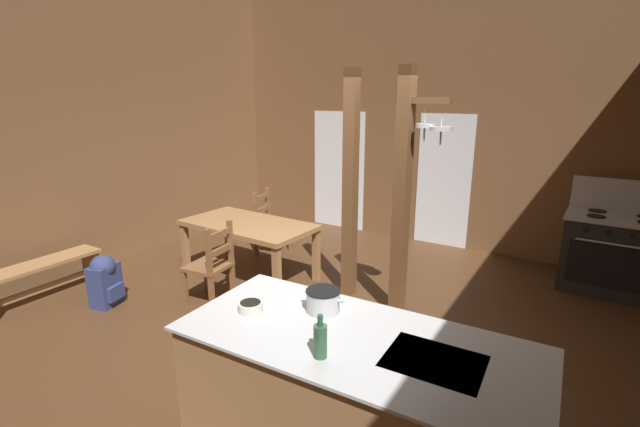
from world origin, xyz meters
TOP-DOWN VIEW (x-y plane):
  - ground_plane at (0.00, 0.00)m, footprint 7.64×7.69m
  - wall_back at (0.00, 3.52)m, footprint 7.64×0.14m
  - wall_left at (-3.49, 0.00)m, footprint 0.14×7.69m
  - glazed_door_back_left at (-1.54, 3.44)m, footprint 1.00×0.01m
  - glazed_panel_back_right at (0.34, 3.44)m, footprint 0.84×0.01m
  - kitchen_island at (1.24, -1.17)m, footprint 2.20×1.05m
  - stove_range at (2.65, 2.87)m, footprint 1.16×0.85m
  - support_post_with_pot_rack at (0.69, 0.92)m, footprint 0.56×0.23m
  - support_post_center at (-0.02, 1.07)m, footprint 0.14×0.14m
  - dining_table at (-1.36, 0.82)m, footprint 1.73×0.96m
  - ladderback_chair_near_window at (-1.72, 1.71)m, footprint 0.51×0.51m
  - ladderback_chair_by_post at (-1.22, 0.02)m, footprint 0.49×0.49m
  - bench_along_left_wall at (-2.99, -0.96)m, footprint 0.39×1.32m
  - backpack at (-2.20, -0.67)m, footprint 0.36×0.37m
  - stockpot_on_counter at (0.90, -1.00)m, footprint 0.30×0.23m
  - mixing_bowl_on_counter at (0.49, -1.25)m, footprint 0.17×0.17m
  - bottle_tall_on_counter at (1.17, -1.45)m, footprint 0.08×0.08m

SIDE VIEW (x-z plane):
  - ground_plane at x=0.00m, z-range -0.10..0.00m
  - bench_along_left_wall at x=-2.99m, z-range 0.08..0.52m
  - backpack at x=-2.20m, z-range 0.02..0.61m
  - ladderback_chair_near_window at x=-1.72m, z-range -0.02..0.93m
  - ladderback_chair_by_post at x=-1.22m, z-range -0.02..0.93m
  - kitchen_island at x=1.24m, z-range 0.00..0.93m
  - stove_range at x=2.65m, z-range -0.18..1.14m
  - dining_table at x=-1.36m, z-range 0.28..1.02m
  - mixing_bowl_on_counter at x=0.49m, z-range 0.93..0.99m
  - stockpot_on_counter at x=0.90m, z-range 0.93..1.08m
  - glazed_door_back_left at x=-1.54m, z-range 0.00..2.05m
  - glazed_panel_back_right at x=0.34m, z-range 0.00..2.05m
  - bottle_tall_on_counter at x=1.17m, z-range 0.90..1.16m
  - support_post_center at x=-0.02m, z-range 0.00..2.60m
  - support_post_with_pot_rack at x=0.69m, z-range 0.08..2.68m
  - wall_back at x=0.00m, z-range 0.00..4.25m
  - wall_left at x=-3.49m, z-range 0.00..4.25m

